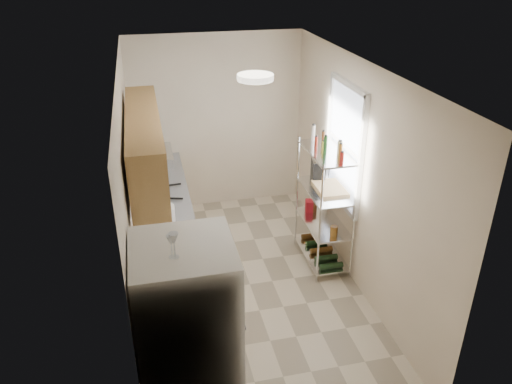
# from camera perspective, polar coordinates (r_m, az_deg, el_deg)

# --- Properties ---
(room) EXTENTS (2.52, 4.42, 2.62)m
(room) POSITION_cam_1_polar(r_m,az_deg,el_deg) (5.41, -0.78, 0.55)
(room) COLOR beige
(room) RESTS_ON ground
(counter_run) EXTENTS (0.63, 3.51, 0.90)m
(counter_run) POSITION_cam_1_polar(r_m,az_deg,el_deg) (6.11, -10.11, -5.71)
(counter_run) COLOR #A07844
(counter_run) RESTS_ON ground
(upper_cabinets) EXTENTS (0.33, 2.20, 0.72)m
(upper_cabinets) POSITION_cam_1_polar(r_m,az_deg,el_deg) (5.20, -12.53, 4.90)
(upper_cabinets) COLOR #A07844
(upper_cabinets) RESTS_ON room
(range_hood) EXTENTS (0.50, 0.60, 0.12)m
(range_hood) POSITION_cam_1_polar(r_m,az_deg,el_deg) (6.10, -11.87, 3.98)
(range_hood) COLOR #B7BABC
(range_hood) RESTS_ON room
(window) EXTENTS (0.06, 1.00, 1.46)m
(window) POSITION_cam_1_polar(r_m,az_deg,el_deg) (5.97, 10.08, 5.30)
(window) COLOR white
(window) RESTS_ON room
(bakers_rack) EXTENTS (0.45, 0.90, 1.73)m
(bakers_rack) POSITION_cam_1_polar(r_m,az_deg,el_deg) (6.02, 8.01, 1.05)
(bakers_rack) COLOR silver
(bakers_rack) RESTS_ON ground
(ceiling_dome) EXTENTS (0.34, 0.34, 0.05)m
(ceiling_dome) POSITION_cam_1_polar(r_m,az_deg,el_deg) (4.70, -0.07, 12.98)
(ceiling_dome) COLOR white
(ceiling_dome) RESTS_ON room
(refrigerator) EXTENTS (0.74, 0.74, 1.79)m
(refrigerator) POSITION_cam_1_polar(r_m,az_deg,el_deg) (4.07, -7.62, -16.88)
(refrigerator) COLOR white
(refrigerator) RESTS_ON ground
(wine_glass_a) EXTENTS (0.06, 0.06, 0.17)m
(wine_glass_a) POSITION_cam_1_polar(r_m,az_deg,el_deg) (3.37, -9.64, -6.16)
(wine_glass_a) COLOR silver
(wine_glass_a) RESTS_ON refrigerator
(wine_glass_b) EXTENTS (0.07, 0.07, 0.19)m
(wine_glass_b) POSITION_cam_1_polar(r_m,az_deg,el_deg) (3.37, -9.33, -6.04)
(wine_glass_b) COLOR silver
(wine_glass_b) RESTS_ON refrigerator
(rice_cooker) EXTENTS (0.26, 0.26, 0.21)m
(rice_cooker) POSITION_cam_1_polar(r_m,az_deg,el_deg) (5.57, -10.54, -2.59)
(rice_cooker) COLOR white
(rice_cooker) RESTS_ON counter_run
(frying_pan_large) EXTENTS (0.34, 0.34, 0.05)m
(frying_pan_large) POSITION_cam_1_polar(r_m,az_deg,el_deg) (6.12, -11.16, -0.67)
(frying_pan_large) COLOR black
(frying_pan_large) RESTS_ON counter_run
(frying_pan_small) EXTENTS (0.22, 0.22, 0.04)m
(frying_pan_small) POSITION_cam_1_polar(r_m,az_deg,el_deg) (6.41, -10.87, 0.61)
(frying_pan_small) COLOR black
(frying_pan_small) RESTS_ON counter_run
(cutting_board) EXTENTS (0.38, 0.49, 0.03)m
(cutting_board) POSITION_cam_1_polar(r_m,az_deg,el_deg) (6.09, 8.64, 0.46)
(cutting_board) COLOR tan
(cutting_board) RESTS_ON bakers_rack
(espresso_machine) EXTENTS (0.20, 0.26, 0.28)m
(espresso_machine) POSITION_cam_1_polar(r_m,az_deg,el_deg) (6.29, 7.12, 2.68)
(espresso_machine) COLOR black
(espresso_machine) RESTS_ON bakers_rack
(storage_bag) EXTENTS (0.12, 0.14, 0.15)m
(storage_bag) POSITION_cam_1_polar(r_m,az_deg,el_deg) (6.49, 6.10, -1.55)
(storage_bag) COLOR #A6141F
(storage_bag) RESTS_ON bakers_rack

